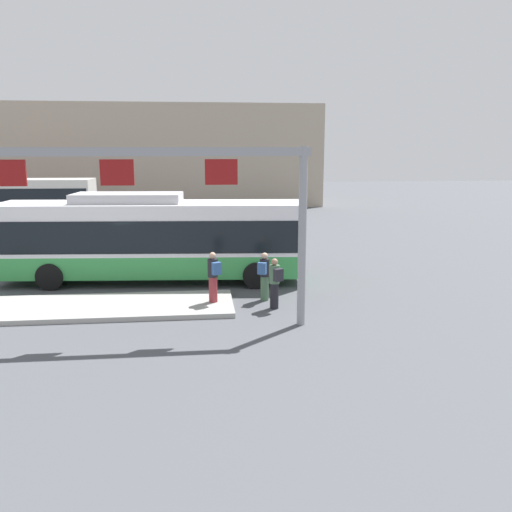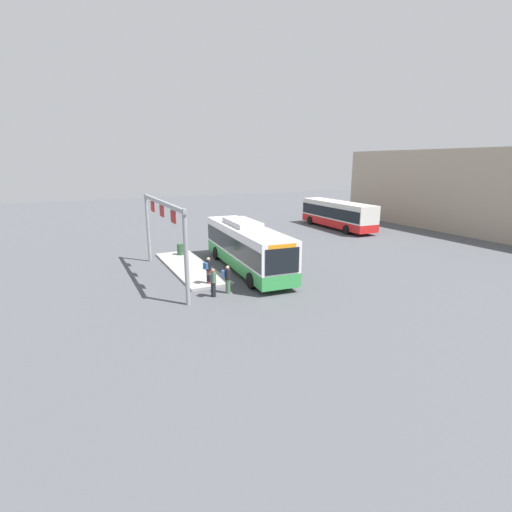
# 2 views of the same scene
# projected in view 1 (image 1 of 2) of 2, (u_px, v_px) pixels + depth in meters

# --- Properties ---
(ground_plane) EXTENTS (120.00, 120.00, 0.00)m
(ground_plane) POSITION_uv_depth(u_px,v_px,m) (154.00, 281.00, 20.81)
(ground_plane) COLOR #4C4F54
(platform_curb) EXTENTS (10.00, 2.80, 0.16)m
(platform_curb) POSITION_uv_depth(u_px,v_px,m) (78.00, 308.00, 17.09)
(platform_curb) COLOR #9E9E99
(platform_curb) RESTS_ON ground
(bus_main) EXTENTS (11.78, 3.43, 3.46)m
(bus_main) POSITION_uv_depth(u_px,v_px,m) (152.00, 236.00, 20.44)
(bus_main) COLOR green
(bus_main) RESTS_ON ground
(bus_background_left) EXTENTS (11.19, 2.99, 3.10)m
(bus_background_left) POSITION_uv_depth(u_px,v_px,m) (9.00, 199.00, 35.49)
(bus_background_left) COLOR red
(bus_background_left) RESTS_ON ground
(person_boarding) EXTENTS (0.51, 0.60, 1.67)m
(person_boarding) POSITION_uv_depth(u_px,v_px,m) (213.00, 276.00, 17.27)
(person_boarding) COLOR maroon
(person_boarding) RESTS_ON platform_curb
(person_waiting_near) EXTENTS (0.48, 0.60, 1.67)m
(person_waiting_near) POSITION_uv_depth(u_px,v_px,m) (275.00, 282.00, 17.09)
(person_waiting_near) COLOR black
(person_waiting_near) RESTS_ON ground
(person_waiting_mid) EXTENTS (0.51, 0.60, 1.67)m
(person_waiting_mid) POSITION_uv_depth(u_px,v_px,m) (264.00, 275.00, 18.01)
(person_waiting_mid) COLOR #476B4C
(person_waiting_mid) RESTS_ON ground
(platform_sign_gantry) EXTENTS (10.65, 0.24, 5.20)m
(platform_sign_gantry) POSITION_uv_depth(u_px,v_px,m) (118.00, 198.00, 14.42)
(platform_sign_gantry) COLOR gray
(platform_sign_gantry) RESTS_ON ground
(station_building) EXTENTS (31.80, 8.00, 8.88)m
(station_building) POSITION_uv_depth(u_px,v_px,m) (143.00, 156.00, 48.20)
(station_building) COLOR tan
(station_building) RESTS_ON ground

